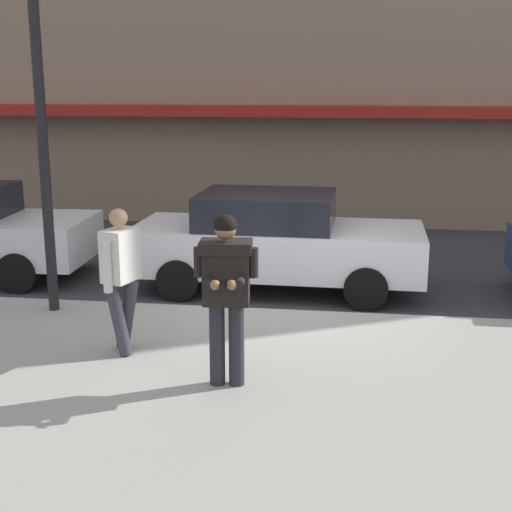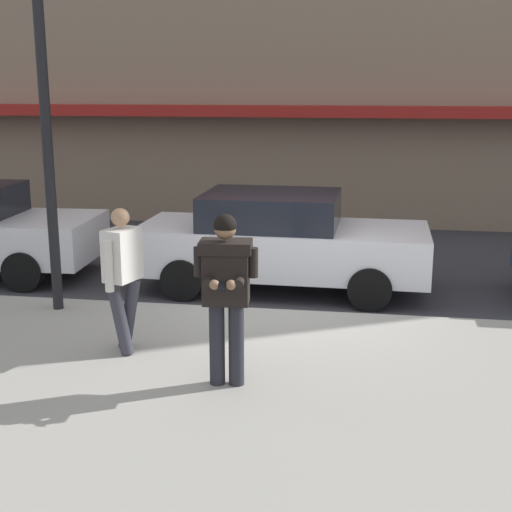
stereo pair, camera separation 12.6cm
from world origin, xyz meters
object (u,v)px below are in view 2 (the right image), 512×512
object	(u,v)px
man_texting_on_phone	(226,282)
pedestrian_in_light_coat	(123,271)
street_lamp_post	(43,87)
parked_sedan_mid	(280,240)

from	to	relation	value
man_texting_on_phone	pedestrian_in_light_coat	bearing A→B (deg)	150.96
pedestrian_in_light_coat	street_lamp_post	size ratio (longest dim) A/B	0.35
man_texting_on_phone	parked_sedan_mid	bearing A→B (deg)	89.56
parked_sedan_mid	pedestrian_in_light_coat	xyz separation A→B (m)	(-1.39, -3.32, 0.32)
man_texting_on_phone	pedestrian_in_light_coat	distance (m)	1.56
pedestrian_in_light_coat	street_lamp_post	distance (m)	2.87
parked_sedan_mid	pedestrian_in_light_coat	distance (m)	3.62
parked_sedan_mid	pedestrian_in_light_coat	size ratio (longest dim) A/B	2.66
parked_sedan_mid	pedestrian_in_light_coat	bearing A→B (deg)	-112.68
pedestrian_in_light_coat	street_lamp_post	xyz separation A→B (m)	(-1.47, 1.40, 2.03)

